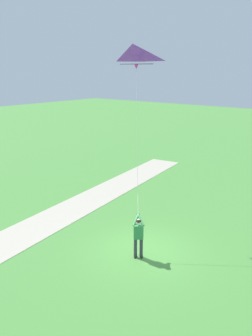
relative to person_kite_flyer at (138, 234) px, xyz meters
name	(u,v)px	position (x,y,z in m)	size (l,w,h in m)	color
ground_plane	(143,251)	(0.16, -0.56, -1.05)	(120.00, 120.00, 0.00)	#4C8E3D
walkway_path	(28,232)	(5.59, 1.44, -1.04)	(2.40, 32.00, 0.02)	#B7AD99
person_kite_flyer	(138,234)	(0.00, 0.00, 0.00)	(0.57, 0.61, 1.83)	#232328
flying_kite	(133,57)	(1.98, -2.14, 7.06)	(2.71, 2.34, 6.82)	purple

